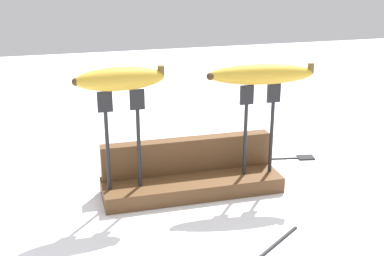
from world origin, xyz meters
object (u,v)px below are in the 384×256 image
Objects in this scene: fork_stand_right at (259,121)px; banana_raised_left at (120,79)px; banana_raised_right at (261,74)px; fork_stand_left at (123,131)px; fork_fallen_far at (283,158)px.

banana_raised_left reaches higher than fork_stand_right.
banana_raised_right reaches higher than fork_stand_right.
banana_raised_right reaches higher than fork_stand_left.
fork_stand_left is 0.41m from fork_fallen_far.
fork_stand_left is 0.90× the size of banana_raised_right.
fork_stand_left is 1.15× the size of banana_raised_left.
fork_stand_left reaches higher than fork_stand_right.
fork_stand_right is at bearing 0.00° from fork_stand_left.
fork_stand_left is 1.04× the size of fork_stand_right.
banana_raised_left is 0.45m from fork_fallen_far.
fork_stand_left is 0.94× the size of fork_fallen_far.
banana_raised_right is at bearing 0.00° from banana_raised_left.
banana_raised_right reaches higher than fork_fallen_far.
fork_stand_right is 0.21m from fork_fallen_far.
fork_stand_right is 0.87× the size of banana_raised_right.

